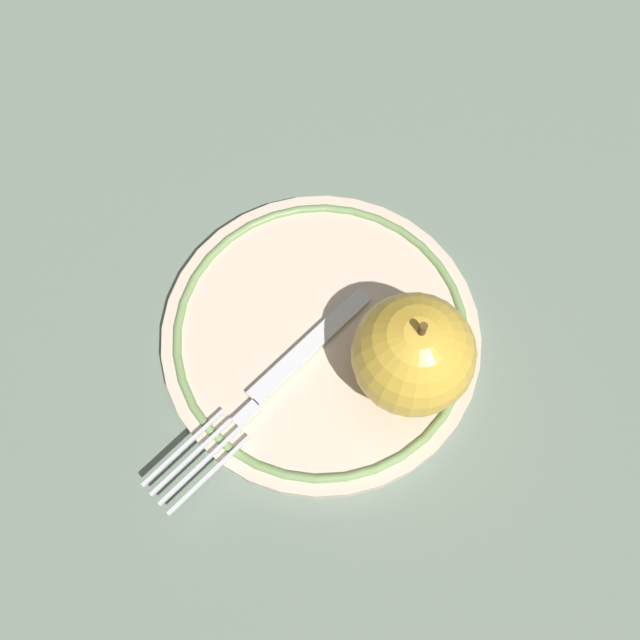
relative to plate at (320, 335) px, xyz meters
name	(u,v)px	position (x,y,z in m)	size (l,w,h in m)	color
ground_plane	(316,346)	(0.01, 0.00, -0.01)	(2.00, 2.00, 0.00)	slate
plate	(320,335)	(0.00, 0.00, 0.00)	(0.22, 0.22, 0.01)	beige
apple_red_whole	(413,354)	(-0.01, 0.06, 0.05)	(0.08, 0.08, 0.09)	gold
fork	(275,387)	(0.05, 0.00, 0.01)	(0.19, 0.05, 0.00)	silver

